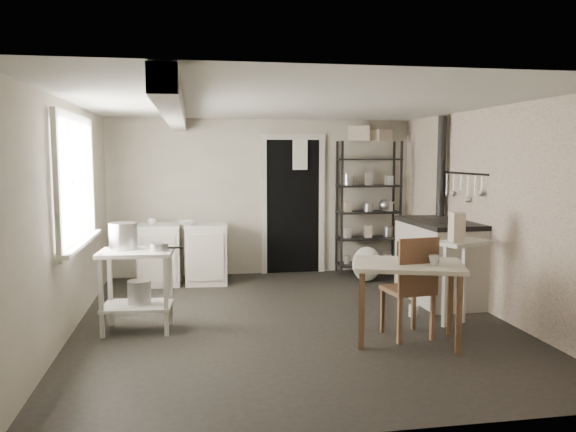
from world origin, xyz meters
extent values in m
plane|color=black|center=(0.00, 0.00, 0.00)|extent=(5.00, 5.00, 0.00)
plane|color=beige|center=(0.00, 0.00, 2.30)|extent=(5.00, 5.00, 0.00)
cube|color=#B9AF9E|center=(0.00, 2.50, 1.15)|extent=(4.50, 0.02, 2.30)
cube|color=#B9AF9E|center=(0.00, -2.50, 1.15)|extent=(4.50, 0.02, 2.30)
cube|color=#B9AF9E|center=(-2.25, 0.00, 1.15)|extent=(0.02, 5.00, 2.30)
cube|color=#B9AF9E|center=(2.25, 0.00, 1.15)|extent=(0.02, 5.00, 2.30)
cylinder|color=#BCBCBE|center=(-1.74, 0.04, 0.94)|extent=(0.36, 0.36, 0.30)
cylinder|color=#BCBCBE|center=(-1.38, -0.13, 0.85)|extent=(0.20, 0.20, 0.10)
cylinder|color=#BCBCBE|center=(-1.59, -0.06, 0.39)|extent=(0.30, 0.30, 0.25)
imported|color=silver|center=(-1.13, 1.91, 0.96)|extent=(0.38, 0.38, 0.07)
imported|color=silver|center=(-1.58, 1.93, 0.97)|extent=(0.14, 0.14, 0.09)
imported|color=silver|center=(1.22, 2.34, 1.37)|extent=(0.11, 0.11, 0.19)
cube|color=beige|center=(1.40, 2.25, 2.01)|extent=(0.38, 0.36, 0.21)
cube|color=beige|center=(1.73, 2.25, 1.99)|extent=(0.32, 0.31, 0.16)
cube|color=beige|center=(1.65, -0.41, 1.01)|extent=(0.15, 0.22, 0.30)
imported|color=silver|center=(1.14, -0.99, 0.81)|extent=(0.13, 0.13, 0.09)
ellipsoid|color=silver|center=(1.37, 1.71, 0.24)|extent=(0.51, 0.47, 0.49)
cylinder|color=silver|center=(1.34, -0.07, 0.07)|extent=(0.14, 0.14, 0.13)
camera|label=1|loc=(-1.05, -5.78, 1.76)|focal=35.00mm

